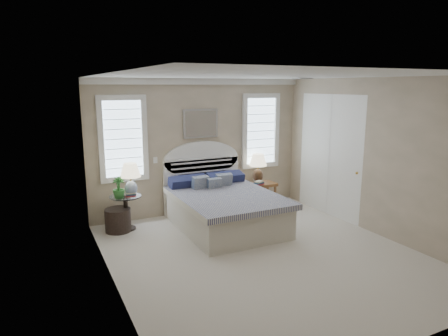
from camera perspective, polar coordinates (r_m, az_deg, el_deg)
floor at (r=6.33m, az=5.72°, el=-12.23°), size 4.50×5.00×0.01m
ceiling at (r=5.79m, az=6.28°, el=13.00°), size 4.50×5.00×0.01m
wall_back at (r=8.11m, az=-3.40°, el=3.09°), size 4.50×0.02×2.70m
wall_left at (r=5.12m, az=-15.94°, el=-2.46°), size 0.02×5.00×2.70m
wall_right at (r=7.34m, az=21.06°, el=1.41°), size 0.02×5.00×2.70m
crown_molding at (r=7.98m, az=-3.40°, el=12.24°), size 4.50×0.08×0.12m
hvac_vent at (r=7.13m, az=11.13°, el=12.44°), size 0.30×0.20×0.02m
switch_plate at (r=7.82m, az=-9.78°, el=1.12°), size 0.08×0.01×0.12m
window_left at (r=7.60m, az=-14.23°, el=4.07°), size 0.90×0.06×1.60m
window_right at (r=8.69m, az=5.21°, el=5.30°), size 0.90×0.06×1.60m
painting at (r=8.02m, az=-3.33°, el=6.37°), size 0.74×0.04×0.58m
closet_door at (r=8.20m, az=14.79°, el=1.76°), size 0.02×1.80×2.40m
bed at (r=7.40m, az=-0.18°, el=-5.42°), size 1.72×2.28×1.47m
side_table_left at (r=7.42m, az=-13.82°, el=-5.69°), size 0.56×0.56×0.63m
nightstand_right at (r=8.58m, az=5.63°, el=-3.04°), size 0.50×0.40×0.53m
floor_pot at (r=7.42m, az=-14.90°, el=-7.20°), size 0.56×0.56×0.42m
lamp_left at (r=7.27m, az=-13.21°, el=-1.09°), size 0.48×0.48×0.59m
lamp_right at (r=8.55m, az=4.88°, el=0.47°), size 0.41×0.41×0.61m
potted_plant at (r=7.19m, az=-14.82°, el=-2.73°), size 0.25×0.25×0.38m
books_left at (r=7.30m, az=-13.14°, el=-3.69°), size 0.20×0.16×0.07m
books_right at (r=8.36m, az=5.00°, el=-2.13°), size 0.24×0.21×0.08m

